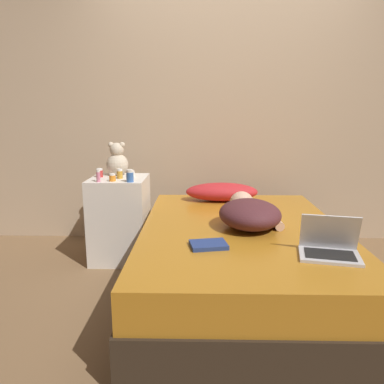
{
  "coord_description": "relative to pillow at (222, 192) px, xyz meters",
  "views": [
    {
      "loc": [
        -0.28,
        -2.39,
        1.25
      ],
      "look_at": [
        -0.33,
        0.24,
        0.68
      ],
      "focal_mm": 35.0,
      "sensor_mm": 36.0,
      "label": 1
    }
  ],
  "objects": [
    {
      "name": "bottle_orange",
      "position": [
        -0.88,
        -0.23,
        0.16
      ],
      "size": [
        0.05,
        0.05,
        0.06
      ],
      "color": "orange",
      "rests_on": "nightstand"
    },
    {
      "name": "book",
      "position": [
        -0.14,
        -1.11,
        -0.07
      ],
      "size": [
        0.23,
        0.19,
        0.02
      ],
      "rotation": [
        0.0,
        0.0,
        0.19
      ],
      "color": "navy",
      "rests_on": "bed"
    },
    {
      "name": "laptop",
      "position": [
        0.5,
        -1.23,
        -0.03
      ],
      "size": [
        0.34,
        0.28,
        0.22
      ],
      "rotation": [
        0.0,
        0.0,
        -0.21
      ],
      "color": "silver",
      "rests_on": "bed"
    },
    {
      "name": "bottle_amber",
      "position": [
        -0.84,
        -0.11,
        0.17
      ],
      "size": [
        0.05,
        0.05,
        0.08
      ],
      "color": "gold",
      "rests_on": "nightstand"
    },
    {
      "name": "ground_plane",
      "position": [
        0.09,
        -0.72,
        -0.57
      ],
      "size": [
        12.0,
        12.0,
        0.0
      ],
      "primitive_type": "plane",
      "color": "brown"
    },
    {
      "name": "nightstand",
      "position": [
        -0.87,
        -0.08,
        -0.22
      ],
      "size": [
        0.46,
        0.48,
        0.71
      ],
      "color": "silver",
      "rests_on": "ground_plane"
    },
    {
      "name": "wall_back",
      "position": [
        0.09,
        0.52,
        0.73
      ],
      "size": [
        8.0,
        0.06,
        2.6
      ],
      "color": "tan",
      "rests_on": "ground_plane"
    },
    {
      "name": "person_lying",
      "position": [
        0.14,
        -0.71,
        0.01
      ],
      "size": [
        0.43,
        0.64,
        0.19
      ],
      "rotation": [
        0.0,
        0.0,
        0.07
      ],
      "color": "#4C2328",
      "rests_on": "bed"
    },
    {
      "name": "bed",
      "position": [
        0.09,
        -0.72,
        -0.33
      ],
      "size": [
        1.33,
        1.93,
        0.5
      ],
      "color": "#2D2319",
      "rests_on": "ground_plane"
    },
    {
      "name": "bottle_red",
      "position": [
        -1.03,
        -0.05,
        0.17
      ],
      "size": [
        0.05,
        0.05,
        0.07
      ],
      "color": "#B72D2D",
      "rests_on": "nightstand"
    },
    {
      "name": "pillow",
      "position": [
        0.0,
        0.0,
        0.0
      ],
      "size": [
        0.61,
        0.26,
        0.15
      ],
      "color": "red",
      "rests_on": "bed"
    },
    {
      "name": "bottle_blue",
      "position": [
        -0.73,
        -0.26,
        0.18
      ],
      "size": [
        0.06,
        0.06,
        0.1
      ],
      "color": "#3866B2",
      "rests_on": "nightstand"
    },
    {
      "name": "bottle_white",
      "position": [
        -0.76,
        -0.05,
        0.16
      ],
      "size": [
        0.06,
        0.06,
        0.06
      ],
      "color": "white",
      "rests_on": "nightstand"
    },
    {
      "name": "teddy_bear",
      "position": [
        -0.9,
        0.06,
        0.26
      ],
      "size": [
        0.19,
        0.19,
        0.28
      ],
      "color": "beige",
      "rests_on": "nightstand"
    },
    {
      "name": "bottle_pink",
      "position": [
        -0.98,
        -0.27,
        0.18
      ],
      "size": [
        0.03,
        0.03,
        0.1
      ],
      "color": "pink",
      "rests_on": "nightstand"
    }
  ]
}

